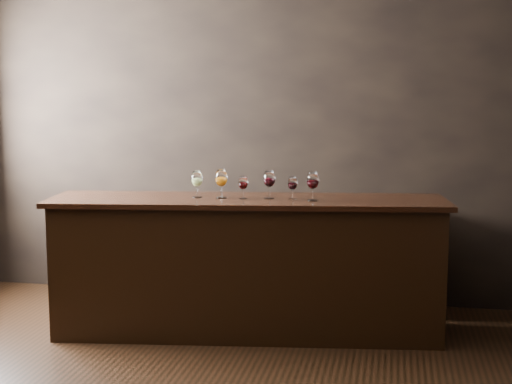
% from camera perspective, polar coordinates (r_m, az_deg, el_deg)
% --- Properties ---
extents(room_shell, '(5.02, 4.52, 2.81)m').
position_cam_1_polar(room_shell, '(4.34, -10.22, 7.50)').
color(room_shell, black).
rests_on(room_shell, ground).
extents(bar_counter, '(2.94, 1.01, 1.01)m').
position_cam_1_polar(bar_counter, '(5.46, -0.71, -6.16)').
color(bar_counter, black).
rests_on(bar_counter, ground).
extents(bar_top, '(3.05, 1.09, 0.04)m').
position_cam_1_polar(bar_top, '(5.36, -0.72, -0.71)').
color(bar_top, black).
rests_on(bar_top, bar_counter).
extents(back_bar_shelf, '(2.43, 0.40, 0.87)m').
position_cam_1_polar(back_bar_shelf, '(6.19, 2.08, -5.12)').
color(back_bar_shelf, black).
rests_on(back_bar_shelf, ground).
extents(glass_white, '(0.09, 0.09, 0.20)m').
position_cam_1_polar(glass_white, '(5.41, -4.74, 1.01)').
color(glass_white, white).
rests_on(glass_white, bar_top).
extents(glass_amber, '(0.09, 0.09, 0.22)m').
position_cam_1_polar(glass_amber, '(5.37, -2.80, 1.08)').
color(glass_amber, white).
rests_on(glass_amber, bar_top).
extents(glass_red_a, '(0.07, 0.07, 0.17)m').
position_cam_1_polar(glass_red_a, '(5.34, -1.04, 0.70)').
color(glass_red_a, white).
rests_on(glass_red_a, bar_top).
extents(glass_red_b, '(0.09, 0.09, 0.21)m').
position_cam_1_polar(glass_red_b, '(5.34, 1.08, 1.01)').
color(glass_red_b, white).
rests_on(glass_red_b, bar_top).
extents(glass_red_c, '(0.07, 0.07, 0.17)m').
position_cam_1_polar(glass_red_c, '(5.32, 2.94, 0.67)').
color(glass_red_c, white).
rests_on(glass_red_c, bar_top).
extents(glass_red_d, '(0.09, 0.09, 0.21)m').
position_cam_1_polar(glass_red_d, '(5.25, 4.57, 0.88)').
color(glass_red_d, white).
rests_on(glass_red_d, bar_top).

